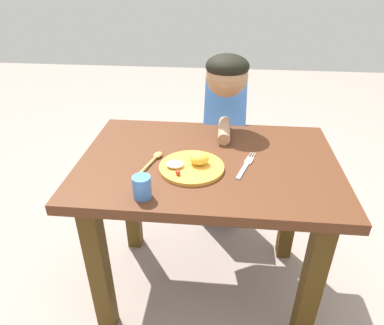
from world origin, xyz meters
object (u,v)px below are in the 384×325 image
fork (246,166)px  spoon (153,160)px  drinking_cup (142,187)px  plate (192,165)px  person (223,140)px

fork → spoon: size_ratio=1.05×
fork → drinking_cup: drinking_cup is taller
plate → spoon: (-0.16, 0.04, -0.01)m
plate → fork: bearing=10.6°
plate → fork: (0.20, 0.04, -0.01)m
spoon → fork: bearing=-74.3°
person → spoon: bearing=60.2°
plate → drinking_cup: (-0.15, -0.20, 0.03)m
plate → spoon: size_ratio=1.23×
plate → spoon: bearing=166.8°
plate → person: bearing=77.3°
drinking_cup → person: (0.26, 0.71, -0.17)m
drinking_cup → person: size_ratio=0.07×
fork → spoon: 0.36m
spoon → drinking_cup: drinking_cup is taller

